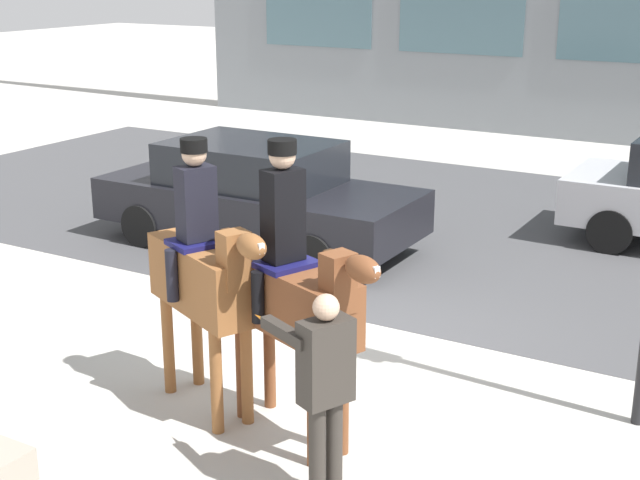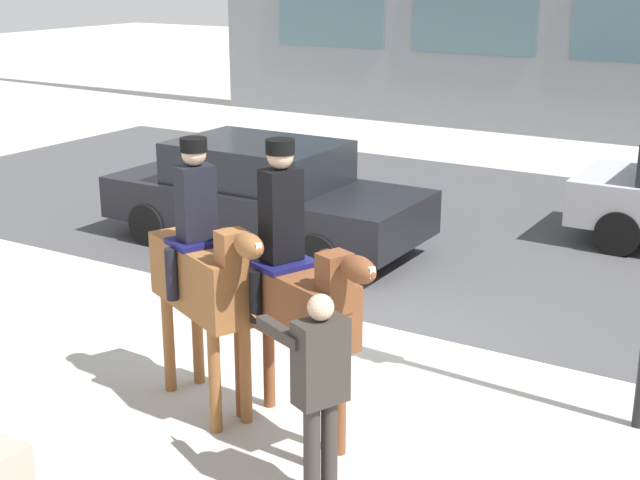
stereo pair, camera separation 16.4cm
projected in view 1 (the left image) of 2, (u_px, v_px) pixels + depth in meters
The scene contains 6 objects.
ground_plane at pixel (359, 341), 9.87m from camera, with size 80.00×80.00×0.00m, color #B2AFA8.
road_surface at pixel (502, 233), 13.79m from camera, with size 22.81×8.50×0.01m.
mounted_horse_lead at pixel (204, 272), 7.98m from camera, with size 1.70×1.02×2.55m.
mounted_horse_companion at pixel (292, 291), 7.49m from camera, with size 1.85×0.98×2.64m.
pedestrian_bystander at pixel (324, 383), 6.63m from camera, with size 0.91×0.46×1.72m.
street_car_near_lane at pixel (256, 193), 12.98m from camera, with size 4.73×1.99×1.54m.
Camera 1 is at (4.19, -8.08, 4.00)m, focal length 50.00 mm.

